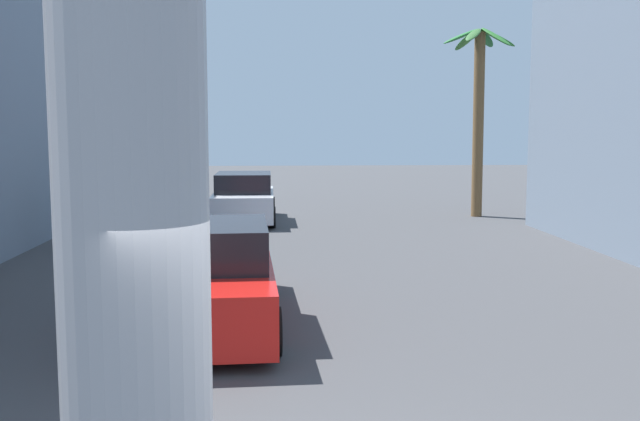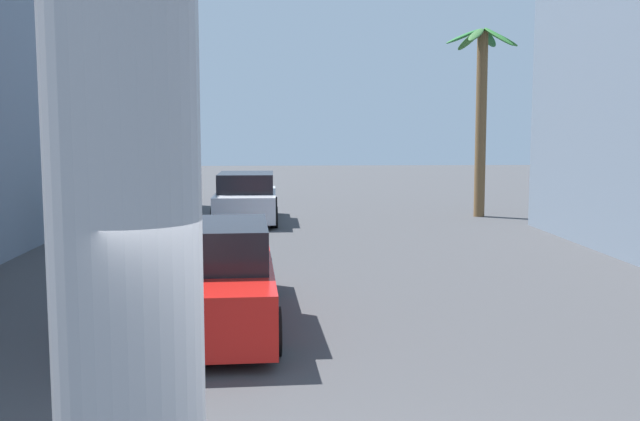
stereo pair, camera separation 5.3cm
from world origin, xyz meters
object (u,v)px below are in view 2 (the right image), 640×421
at_px(car_far, 246,199).
at_px(car_lead, 209,277).
at_px(palm_tree_far_right, 481,99).
at_px(pedestrian_far_left, 87,207).

bearing_deg(car_far, car_lead, -89.96).
distance_m(car_lead, palm_tree_far_right, 15.61).
distance_m(car_lead, pedestrian_far_left, 7.87).
height_order(car_far, palm_tree_far_right, palm_tree_far_right).
bearing_deg(car_lead, pedestrian_far_left, 117.57).
xyz_separation_m(car_lead, car_far, (-0.01, 12.17, 0.03)).
bearing_deg(pedestrian_far_left, car_lead, -62.43).
relative_size(car_far, pedestrian_far_left, 2.59).
distance_m(palm_tree_far_right, pedestrian_far_left, 13.33).
xyz_separation_m(car_lead, palm_tree_far_right, (7.83, 13.11, 3.24)).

